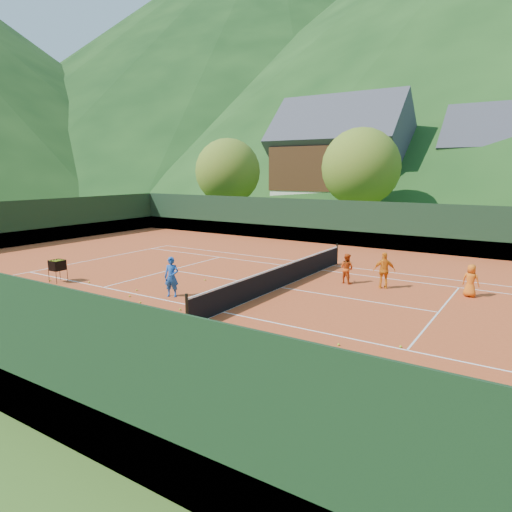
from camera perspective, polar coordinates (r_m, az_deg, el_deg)
The scene contains 33 objects.
ground at distance 19.54m, azimuth 3.12°, elevation -4.01°, with size 400.00×400.00×0.00m, color #31541A.
clay_court at distance 19.54m, azimuth 3.12°, elevation -3.98°, with size 40.00×24.00×0.02m, color #B0411C.
mountain_far_left at distance 199.01m, azimuth 2.21°, elevation 23.69°, with size 260.00×260.00×100.00m, color black.
coach at distance 18.25m, azimuth -10.51°, elevation -2.59°, with size 0.58×0.38×1.59m, color #184A9F.
student_a at distance 20.52m, azimuth 11.26°, elevation -1.53°, with size 0.65×0.50×1.33m, color #CE4912.
student_b at distance 19.94m, azimuth 15.73°, elevation -1.76°, with size 0.90×0.38×1.54m, color orange.
student_c at distance 19.84m, azimuth 25.25°, elevation -2.80°, with size 0.64×0.42×1.31m, color orange.
tennis_ball_0 at distance 13.43m, azimuth 10.27°, elevation -10.84°, with size 0.07×0.07×0.07m, color #AED723.
tennis_ball_1 at distance 16.61m, azimuth -9.45°, elevation -6.60°, with size 0.07×0.07×0.07m, color #AED723.
tennis_ball_2 at distance 20.83m, azimuth -6.40°, elevation -2.99°, with size 0.07×0.07×0.07m, color #AED723.
tennis_ball_3 at distance 14.52m, azimuth -7.95°, elevation -9.11°, with size 0.07×0.07×0.07m, color #AED723.
tennis_ball_4 at distance 21.61m, azimuth -20.14°, elevation -3.08°, with size 0.07×0.07×0.07m, color #AED723.
tennis_ball_5 at distance 17.79m, azimuth -14.28°, elevation -5.62°, with size 0.07×0.07×0.07m, color #AED723.
tennis_ball_6 at distance 16.81m, azimuth -8.39°, elevation -6.36°, with size 0.07×0.07×0.07m, color #AED723.
tennis_ball_7 at distance 13.70m, azimuth 17.63°, elevation -10.74°, with size 0.07×0.07×0.07m, color #AED723.
tennis_ball_8 at distance 22.63m, azimuth -24.34°, elevation -2.78°, with size 0.07×0.07×0.07m, color #AED723.
tennis_ball_9 at distance 15.35m, azimuth -25.73°, elevation -8.98°, with size 0.07×0.07×0.07m, color #AED723.
tennis_ball_10 at distance 16.11m, azimuth -8.47°, elevation -7.11°, with size 0.07×0.07×0.07m, color #AED723.
tennis_ball_11 at distance 13.87m, azimuth -10.72°, elevation -10.14°, with size 0.07×0.07×0.07m, color #AED723.
tennis_ball_13 at distance 15.72m, azimuth -13.53°, elevation -7.75°, with size 0.07×0.07×0.07m, color #AED723.
tennis_ball_14 at distance 19.61m, azimuth -14.69°, elevation -4.13°, with size 0.07×0.07×0.07m, color #AED723.
tennis_ball_15 at distance 14.11m, azimuth -3.76°, elevation -9.62°, with size 0.07×0.07×0.07m, color #AED723.
tennis_ball_16 at distance 16.81m, azimuth -23.77°, elevation -7.16°, with size 0.07×0.07×0.07m, color #AED723.
tennis_ball_17 at distance 18.71m, azimuth -2.16°, elevation -4.49°, with size 0.07×0.07×0.07m, color #AED723.
tennis_ball_18 at distance 19.39m, azimuth -3.91°, elevation -3.97°, with size 0.07×0.07×0.07m, color #AED723.
tennis_ball_19 at distance 18.75m, azimuth -15.51°, elevation -4.84°, with size 0.07×0.07×0.07m, color #AED723.
court_lines at distance 19.54m, azimuth 3.12°, elevation -3.94°, with size 23.83×11.03×0.00m.
tennis_net at distance 19.42m, azimuth 3.14°, elevation -2.52°, with size 0.10×12.07×1.10m.
perimeter_fence at distance 19.26m, azimuth 3.16°, elevation -0.35°, with size 40.40×24.24×3.00m.
ball_hopper at distance 22.15m, azimuth -23.58°, elevation -1.11°, with size 0.57×0.57×1.00m.
chalet_left at distance 50.31m, azimuth 10.48°, elevation 11.25°, with size 13.80×9.93×12.92m.
tree_a at distance 42.77m, azimuth -3.53°, elevation 10.51°, with size 6.00×6.00×7.88m.
tree_b at distance 38.81m, azimuth 13.00°, elevation 10.74°, with size 6.40×6.40×8.40m.
Camera 1 is at (9.37, -16.43, 4.92)m, focal length 32.00 mm.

